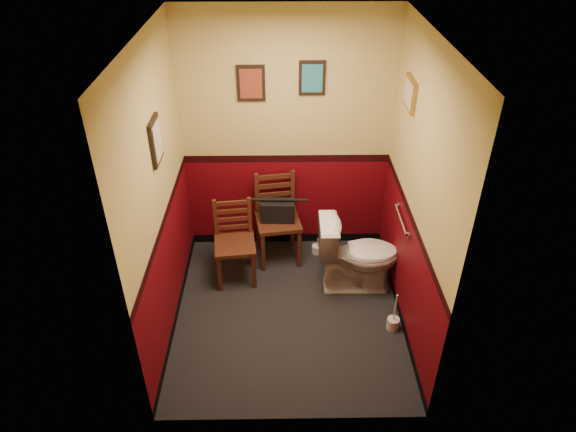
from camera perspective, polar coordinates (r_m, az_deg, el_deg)
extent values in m
cube|color=black|center=(5.23, 0.04, -10.70)|extent=(2.20, 2.40, 0.00)
cube|color=silver|center=(3.85, 0.06, 19.31)|extent=(2.20, 2.40, 0.00)
cube|color=#53050D|center=(5.45, -0.15, 8.65)|extent=(2.20, 0.00, 2.70)
cube|color=#53050D|center=(3.43, 0.37, -8.65)|extent=(2.20, 0.00, 2.70)
cube|color=#53050D|center=(4.51, -14.07, 1.81)|extent=(0.00, 2.40, 2.70)
cube|color=#53050D|center=(4.54, 14.08, 2.03)|extent=(0.00, 2.40, 2.70)
cylinder|color=silver|center=(4.95, 12.44, -0.38)|extent=(0.03, 0.50, 0.03)
cylinder|color=silver|center=(4.75, 13.25, -2.07)|extent=(0.02, 0.06, 0.06)
cylinder|color=silver|center=(5.15, 12.11, 1.18)|extent=(0.02, 0.06, 0.06)
cube|color=black|center=(5.21, -4.14, 14.51)|extent=(0.28, 0.03, 0.36)
cube|color=maroon|center=(5.19, -4.15, 14.44)|extent=(0.22, 0.01, 0.30)
cube|color=black|center=(5.19, 2.70, 15.08)|extent=(0.26, 0.03, 0.34)
cube|color=#297084|center=(5.18, 2.71, 15.02)|extent=(0.20, 0.01, 0.28)
cube|color=black|center=(4.36, -14.49, 8.10)|extent=(0.03, 0.30, 0.38)
cube|color=#C0A696|center=(4.35, -14.27, 8.11)|extent=(0.01, 0.24, 0.31)
cube|color=olive|center=(4.76, 13.43, 13.07)|extent=(0.03, 0.34, 0.28)
cube|color=#C0A696|center=(4.75, 13.23, 13.08)|extent=(0.01, 0.28, 0.22)
imported|color=white|center=(5.32, 7.77, -4.28)|extent=(0.84, 0.47, 0.82)
cylinder|color=silver|center=(5.14, 11.58, -11.63)|extent=(0.12, 0.12, 0.12)
cylinder|color=silver|center=(5.00, 11.84, -10.02)|extent=(0.02, 0.02, 0.34)
cube|color=#431F14|center=(5.38, -5.93, -3.18)|extent=(0.46, 0.46, 0.04)
cube|color=#431F14|center=(5.38, -7.61, -6.35)|extent=(0.04, 0.04, 0.45)
cube|color=#431F14|center=(5.65, -7.69, -4.04)|extent=(0.04, 0.04, 0.45)
cube|color=#431F14|center=(5.38, -3.79, -6.07)|extent=(0.04, 0.04, 0.45)
cube|color=#431F14|center=(5.66, -4.08, -3.77)|extent=(0.04, 0.04, 0.45)
cube|color=#431F14|center=(5.40, -8.05, -0.26)|extent=(0.04, 0.04, 0.45)
cube|color=#431F14|center=(5.40, -4.27, 0.02)|extent=(0.04, 0.04, 0.45)
cube|color=#431F14|center=(5.47, -6.08, -1.20)|extent=(0.34, 0.06, 0.04)
cube|color=#431F14|center=(5.41, -6.14, -0.34)|extent=(0.34, 0.06, 0.04)
cube|color=#431F14|center=(5.36, -6.21, 0.54)|extent=(0.34, 0.06, 0.04)
cube|color=#431F14|center=(5.30, -6.27, 1.44)|extent=(0.34, 0.06, 0.04)
cube|color=#431F14|center=(5.61, -1.12, -0.57)|extent=(0.53, 0.53, 0.04)
cube|color=#431F14|center=(5.58, -2.80, -4.01)|extent=(0.05, 0.05, 0.50)
cube|color=#431F14|center=(5.89, -3.31, -1.67)|extent=(0.05, 0.05, 0.50)
cube|color=#431F14|center=(5.63, 1.23, -3.59)|extent=(0.05, 0.05, 0.50)
cube|color=#431F14|center=(5.94, 0.50, -1.29)|extent=(0.05, 0.05, 0.50)
cube|color=#431F14|center=(5.63, -3.48, 2.49)|extent=(0.05, 0.05, 0.50)
cube|color=#431F14|center=(5.67, 0.52, 2.85)|extent=(0.05, 0.05, 0.50)
cube|color=#431F14|center=(5.72, -1.45, 1.49)|extent=(0.38, 0.09, 0.05)
cube|color=#431F14|center=(5.66, -1.47, 2.43)|extent=(0.38, 0.09, 0.05)
cube|color=#431F14|center=(5.60, -1.48, 3.40)|extent=(0.38, 0.09, 0.05)
cube|color=#431F14|center=(5.55, -1.50, 4.38)|extent=(0.38, 0.09, 0.05)
cube|color=black|center=(5.53, -1.14, 0.60)|extent=(0.37, 0.20, 0.23)
cylinder|color=black|center=(5.46, -1.15, 1.81)|extent=(0.32, 0.04, 0.03)
cylinder|color=silver|center=(5.95, 3.19, -3.69)|extent=(0.11, 0.11, 0.10)
cylinder|color=silver|center=(5.96, 4.33, -3.68)|extent=(0.11, 0.11, 0.10)
cylinder|color=silver|center=(5.88, 3.80, -2.98)|extent=(0.11, 0.11, 0.10)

